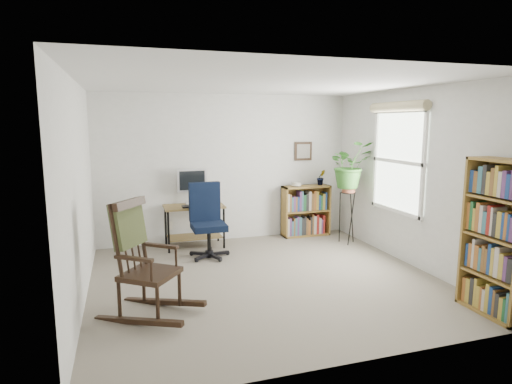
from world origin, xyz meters
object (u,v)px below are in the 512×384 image
object	(u,v)px
office_chair	(209,220)
rocking_chair	(150,258)
desk	(194,226)
low_bookshelf	(306,211)
tall_bookshelf	(498,238)

from	to	relation	value
office_chair	rocking_chair	world-z (taller)	rocking_chair
desk	low_bookshelf	bearing A→B (deg)	3.51
rocking_chair	low_bookshelf	xyz separation A→B (m)	(2.78, 2.41, -0.17)
office_chair	rocking_chair	distance (m)	1.94
low_bookshelf	tall_bookshelf	xyz separation A→B (m)	(0.57, -3.42, 0.36)
office_chair	low_bookshelf	bearing A→B (deg)	17.62
desk	rocking_chair	distance (m)	2.45
low_bookshelf	tall_bookshelf	size ratio (longest dim) A/B	0.55
rocking_chair	desk	bearing A→B (deg)	17.28
desk	low_bookshelf	world-z (taller)	low_bookshelf
office_chair	low_bookshelf	size ratio (longest dim) A/B	1.26
desk	office_chair	xyz separation A→B (m)	(0.11, -0.59, 0.22)
desk	low_bookshelf	distance (m)	1.96
low_bookshelf	tall_bookshelf	bearing A→B (deg)	-80.55
desk	tall_bookshelf	xyz separation A→B (m)	(2.53, -3.30, 0.46)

